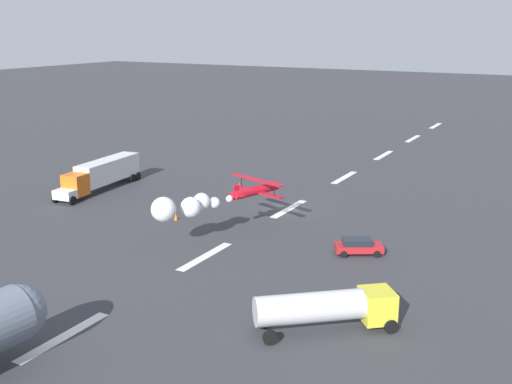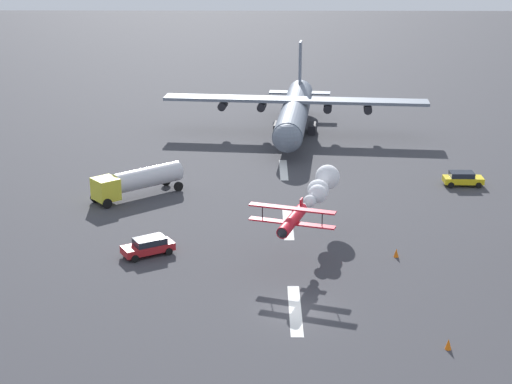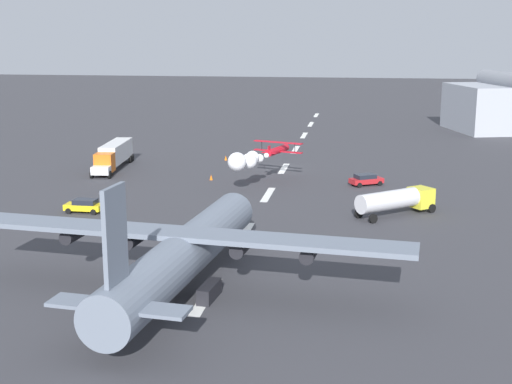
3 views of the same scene
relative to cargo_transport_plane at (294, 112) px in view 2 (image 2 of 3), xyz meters
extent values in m
plane|color=#38383D|center=(-50.58, 1.76, -3.22)|extent=(440.00, 440.00, 0.00)
cube|color=white|center=(-50.58, 1.76, -3.21)|extent=(8.00, 0.90, 0.01)
cube|color=white|center=(-33.14, 1.76, -3.21)|extent=(8.00, 0.90, 0.01)
cube|color=white|center=(-15.71, 1.76, -3.21)|extent=(8.00, 0.90, 0.01)
cube|color=white|center=(1.72, 1.76, -3.21)|extent=(8.00, 0.90, 0.01)
cylinder|color=slate|center=(0.96, -0.10, -0.19)|extent=(27.68, 6.40, 3.66)
sphere|color=slate|center=(-12.70, 1.28, -0.19)|extent=(3.48, 3.48, 3.48)
cube|color=slate|center=(0.96, -0.10, 1.46)|extent=(6.72, 35.33, 0.40)
cylinder|color=black|center=(1.53, 9.57, 0.56)|extent=(2.50, 1.34, 1.10)
cylinder|color=black|center=(1.00, 4.32, 0.56)|extent=(2.50, 1.34, 1.10)
cylinder|color=black|center=(0.12, -4.43, 0.56)|extent=(2.50, 1.34, 1.10)
cylinder|color=black|center=(-0.41, -9.68, 0.56)|extent=(2.50, 1.34, 1.10)
cube|color=slate|center=(12.43, -1.26, 4.64)|extent=(2.82, 0.58, 6.00)
cube|color=slate|center=(12.43, -1.26, 0.11)|extent=(2.90, 9.16, 0.24)
cube|color=black|center=(1.72, -2.52, -2.62)|extent=(3.28, 1.32, 1.20)
cube|color=black|center=(2.19, 2.12, -2.62)|extent=(3.28, 1.32, 1.20)
cylinder|color=red|center=(-42.78, 1.74, 0.81)|extent=(5.90, 2.70, 0.95)
cube|color=red|center=(-42.97, 1.80, 0.66)|extent=(2.86, 6.99, 0.12)
cube|color=red|center=(-42.97, 1.80, 1.89)|extent=(2.86, 6.99, 0.12)
cylinder|color=black|center=(-43.73, -0.57, 1.28)|extent=(0.08, 0.08, 1.24)
cylinder|color=black|center=(-42.21, 4.17, 1.28)|extent=(0.08, 0.08, 1.24)
cube|color=red|center=(-40.25, 0.93, 1.26)|extent=(0.70, 0.31, 1.10)
cube|color=red|center=(-40.25, 0.93, 0.86)|extent=(1.18, 2.09, 0.08)
cone|color=black|center=(-45.92, 2.74, 0.81)|extent=(0.91, 0.98, 0.81)
sphere|color=white|center=(-39.17, 0.72, 0.66)|extent=(0.70, 0.70, 0.70)
sphere|color=white|center=(-37.47, 0.06, 0.59)|extent=(1.10, 1.10, 1.10)
sphere|color=white|center=(-36.36, -0.70, 0.88)|extent=(1.68, 1.68, 1.68)
sphere|color=white|center=(-34.75, -0.85, 0.70)|extent=(1.97, 1.97, 1.97)
sphere|color=white|center=(-31.95, -1.91, 1.07)|extent=(2.31, 2.31, 2.31)
cube|color=yellow|center=(-27.61, 19.88, -1.62)|extent=(3.25, 3.23, 2.20)
cylinder|color=silver|center=(-24.47, 16.12, -1.37)|extent=(6.49, 7.18, 2.10)
cylinder|color=black|center=(-28.91, 19.57, -2.72)|extent=(0.89, 0.97, 1.00)
cylinder|color=black|center=(-23.46, 13.05, -2.72)|extent=(0.89, 0.97, 1.00)
cylinder|color=black|center=(-27.07, 21.11, -2.72)|extent=(0.89, 0.97, 1.00)
cylinder|color=black|center=(-21.62, 14.59, -2.72)|extent=(0.89, 0.97, 1.00)
cube|color=yellow|center=(-21.29, -17.46, -2.57)|extent=(1.84, 4.20, 0.65)
cube|color=#1E232D|center=(-21.29, -17.26, -1.97)|extent=(1.68, 2.53, 0.55)
cylinder|color=black|center=(-20.40, -18.93, -2.90)|extent=(0.23, 0.64, 0.64)
cylinder|color=black|center=(-20.38, -16.00, -2.90)|extent=(0.23, 0.64, 0.64)
cylinder|color=black|center=(-22.20, -18.92, -2.90)|extent=(0.23, 0.64, 0.64)
cylinder|color=black|center=(-22.18, -15.99, -2.90)|extent=(0.23, 0.64, 0.64)
cube|color=#B21E23|center=(-40.56, 13.87, -2.57)|extent=(3.75, 4.67, 0.65)
cube|color=#1E232D|center=(-40.46, 13.70, -1.97)|extent=(2.75, 3.09, 0.55)
cylinder|color=black|center=(-42.10, 14.74, -2.90)|extent=(0.51, 0.66, 0.64)
cylinder|color=black|center=(-40.57, 12.10, -2.90)|extent=(0.51, 0.66, 0.64)
cylinder|color=black|center=(-40.55, 15.64, -2.90)|extent=(0.51, 0.66, 0.64)
cylinder|color=black|center=(-39.01, 13.00, -2.90)|extent=(0.51, 0.66, 0.64)
cone|color=orange|center=(-56.04, -8.11, -2.84)|extent=(0.44, 0.44, 0.75)
cone|color=orange|center=(-40.78, -7.14, -2.84)|extent=(0.44, 0.44, 0.75)
camera|label=1|loc=(11.48, 31.94, 17.39)|focal=43.72mm
camera|label=2|loc=(-101.59, 4.12, 23.04)|focal=54.80mm
camera|label=3|loc=(50.76, 13.19, 16.42)|focal=49.01mm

